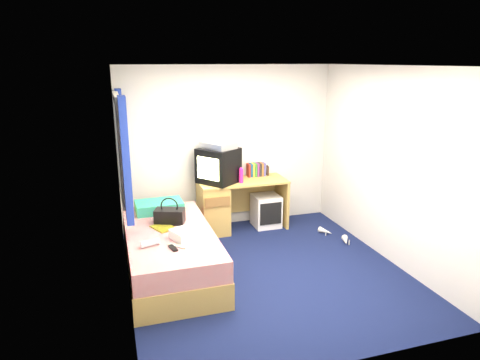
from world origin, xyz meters
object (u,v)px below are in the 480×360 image
object	(u,v)px
aerosol_can	(234,175)
desk	(224,204)
picture_frame	(268,170)
pillow	(159,206)
bed	(170,252)
colour_swatch_fan	(178,246)
crt_tv	(218,165)
magazine	(163,227)
handbag	(170,216)
remote_control	(173,248)
vcr	(218,145)
white_heels	(335,236)
storage_cube	(266,211)
towel	(187,234)
water_bottle	(150,243)
pink_water_bottle	(241,176)

from	to	relation	value
aerosol_can	desk	bearing A→B (deg)	178.44
picture_frame	pillow	bearing A→B (deg)	-150.91
bed	picture_frame	bearing A→B (deg)	37.18
colour_swatch_fan	desk	bearing A→B (deg)	59.23
crt_tv	colour_swatch_fan	world-z (taller)	crt_tv
magazine	handbag	bearing A→B (deg)	55.09
magazine	remote_control	bearing A→B (deg)	-87.94
vcr	white_heels	world-z (taller)	vcr
vcr	storage_cube	bearing A→B (deg)	56.88
desk	picture_frame	size ratio (longest dim) A/B	9.29
vcr	white_heels	bearing A→B (deg)	31.46
remote_control	pillow	bearing A→B (deg)	76.23
remote_control	storage_cube	bearing A→B (deg)	30.68
storage_cube	colour_swatch_fan	distance (m)	2.24
aerosol_can	towel	bearing A→B (deg)	-124.69
crt_tv	white_heels	distance (m)	1.95
pillow	towel	xyz separation A→B (m)	(0.19, -0.98, -0.01)
storage_cube	vcr	distance (m)	1.28
aerosol_can	crt_tv	bearing A→B (deg)	178.75
aerosol_can	handbag	size ratio (longest dim) A/B	0.48
crt_tv	vcr	distance (m)	0.29
bed	water_bottle	world-z (taller)	water_bottle
remote_control	vcr	bearing A→B (deg)	47.16
water_bottle	remote_control	xyz separation A→B (m)	(0.22, -0.14, -0.03)
crt_tv	handbag	bearing A→B (deg)	-81.66
pink_water_bottle	water_bottle	xyz separation A→B (m)	(-1.44, -1.36, -0.28)
bed	remote_control	size ratio (longest dim) A/B	12.50
towel	colour_swatch_fan	world-z (taller)	towel
crt_tv	towel	xyz separation A→B (m)	(-0.72, -1.39, -0.41)
vcr	colour_swatch_fan	world-z (taller)	vcr
aerosol_can	colour_swatch_fan	world-z (taller)	aerosol_can
aerosol_can	towel	xyz separation A→B (m)	(-0.96, -1.38, -0.25)
pillow	water_bottle	bearing A→B (deg)	-102.03
aerosol_can	pink_water_bottle	bearing A→B (deg)	-61.24
desk	picture_frame	bearing A→B (deg)	13.77
bed	pink_water_bottle	world-z (taller)	pink_water_bottle
aerosol_can	colour_swatch_fan	bearing A→B (deg)	-124.77
pink_water_bottle	water_bottle	size ratio (longest dim) A/B	1.00
picture_frame	aerosol_can	size ratio (longest dim) A/B	0.73
crt_tv	water_bottle	xyz separation A→B (m)	(-1.14, -1.48, -0.43)
crt_tv	pillow	bearing A→B (deg)	-103.74
bed	remote_control	bearing A→B (deg)	-93.86
picture_frame	handbag	size ratio (longest dim) A/B	0.35
pink_water_bottle	white_heels	xyz separation A→B (m)	(1.20, -0.67, -0.81)
storage_cube	towel	size ratio (longest dim) A/B	1.53
remote_control	water_bottle	bearing A→B (deg)	133.78
bed	white_heels	bearing A→B (deg)	7.74
towel	colour_swatch_fan	size ratio (longest dim) A/B	1.45
vcr	pink_water_bottle	world-z (taller)	vcr
pink_water_bottle	towel	distance (m)	1.65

